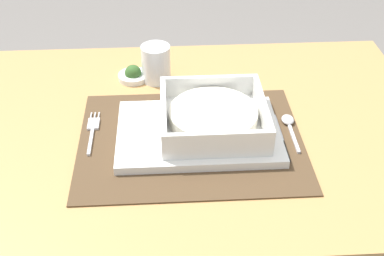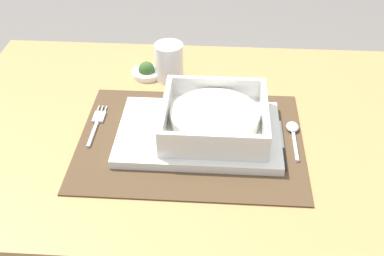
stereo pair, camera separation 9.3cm
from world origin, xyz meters
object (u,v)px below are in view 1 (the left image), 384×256
object	(u,v)px
porridge_bowl	(213,117)
drinking_glass	(156,65)
fork	(93,129)
condiment_saucer	(133,75)
spoon	(289,124)
butter_knife	(280,141)
dining_table	(190,168)

from	to	relation	value
porridge_bowl	drinking_glass	size ratio (longest dim) A/B	2.35
fork	condiment_saucer	world-z (taller)	condiment_saucer
spoon	butter_knife	world-z (taller)	spoon
porridge_bowl	fork	distance (m)	0.23
porridge_bowl	dining_table	bearing A→B (deg)	145.03
dining_table	drinking_glass	xyz separation A→B (m)	(-0.06, 0.17, 0.15)
drinking_glass	porridge_bowl	bearing A→B (deg)	-62.50
dining_table	spoon	distance (m)	0.23
drinking_glass	condiment_saucer	size ratio (longest dim) A/B	1.23
porridge_bowl	drinking_glass	bearing A→B (deg)	117.50
dining_table	spoon	xyz separation A→B (m)	(0.19, -0.02, 0.12)
porridge_bowl	butter_knife	xyz separation A→B (m)	(0.12, -0.04, -0.03)
spoon	porridge_bowl	bearing A→B (deg)	-177.11
drinking_glass	condiment_saucer	world-z (taller)	drinking_glass
condiment_saucer	drinking_glass	bearing A→B (deg)	-8.17
porridge_bowl	condiment_saucer	world-z (taller)	porridge_bowl
porridge_bowl	fork	world-z (taller)	porridge_bowl
porridge_bowl	butter_knife	bearing A→B (deg)	-16.72
dining_table	condiment_saucer	size ratio (longest dim) A/B	14.37
spoon	drinking_glass	size ratio (longest dim) A/B	1.38
spoon	condiment_saucer	size ratio (longest dim) A/B	1.69
butter_knife	drinking_glass	size ratio (longest dim) A/B	1.74
fork	drinking_glass	size ratio (longest dim) A/B	1.61
dining_table	porridge_bowl	bearing A→B (deg)	-34.97
dining_table	fork	size ratio (longest dim) A/B	7.26
dining_table	drinking_glass	world-z (taller)	drinking_glass
dining_table	porridge_bowl	xyz separation A→B (m)	(0.04, -0.03, 0.15)
spoon	condiment_saucer	world-z (taller)	condiment_saucer
dining_table	condiment_saucer	bearing A→B (deg)	122.42
porridge_bowl	spoon	distance (m)	0.15
fork	spoon	bearing A→B (deg)	-1.80
spoon	dining_table	bearing A→B (deg)	172.90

